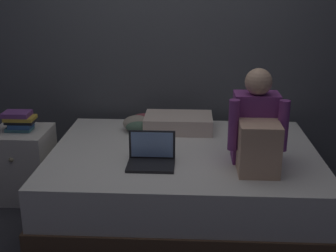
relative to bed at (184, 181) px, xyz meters
The scene contains 9 objects.
ground_plane 0.44m from the bed, 123.69° to the right, with size 8.00×8.00×0.00m, color #2D2D33.
wall_back 1.44m from the bed, 102.53° to the left, with size 5.60×0.10×2.70m, color #4C4F54.
bed is the anchor object (origin of this frame).
nightstand 1.31m from the bed, behind, with size 0.44×0.46×0.57m.
person_sitting 0.74m from the bed, 27.84° to the right, with size 0.39×0.44×0.66m.
laptop 0.47m from the bed, 127.41° to the right, with size 0.32×0.23×0.22m.
pillow 0.55m from the bed, 97.27° to the left, with size 0.56×0.36×0.13m, color beige.
book_stack 1.36m from the bed, behind, with size 0.24×0.16×0.15m.
clothes_pile 0.65m from the bed, 131.45° to the left, with size 0.28×0.29×0.13m.
Camera 1 is at (0.25, -2.79, 1.70)m, focal length 47.66 mm.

